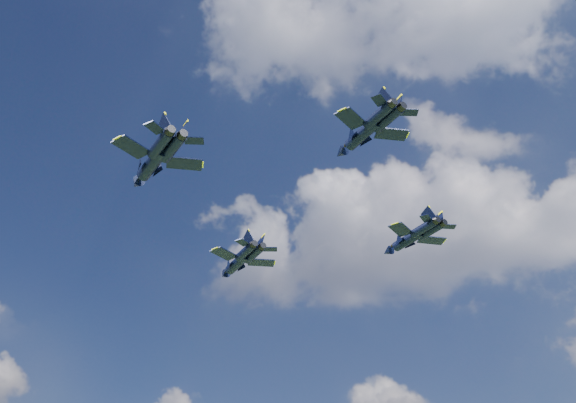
% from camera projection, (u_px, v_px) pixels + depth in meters
% --- Properties ---
extents(jet_lead, '(13.66, 12.50, 3.57)m').
position_uv_depth(jet_lead, '(237.00, 263.00, 119.74)').
color(jet_lead, black).
extents(jet_left, '(15.47, 13.63, 3.98)m').
position_uv_depth(jet_left, '(151.00, 165.00, 98.37)').
color(jet_left, black).
extents(jet_right, '(13.30, 11.09, 3.36)m').
position_uv_depth(jet_right, '(407.00, 240.00, 112.71)').
color(jet_right, black).
extents(jet_slot, '(12.76, 11.22, 3.28)m').
position_uv_depth(jet_slot, '(361.00, 135.00, 90.26)').
color(jet_slot, black).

